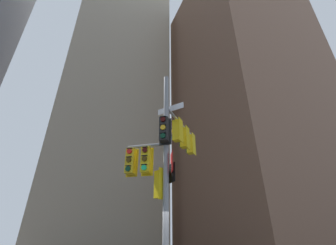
# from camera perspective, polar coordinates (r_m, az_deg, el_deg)

# --- Properties ---
(building_tower_right) EXTENTS (15.24, 15.24, 37.28)m
(building_tower_right) POSITION_cam_1_polar(r_m,az_deg,el_deg) (31.99, 19.18, 6.50)
(building_tower_right) COLOR brown
(building_tower_right) RESTS_ON ground
(building_mid_block) EXTENTS (13.83, 13.83, 52.30)m
(building_mid_block) POSITION_cam_1_polar(r_m,az_deg,el_deg) (39.78, -13.03, 11.55)
(building_mid_block) COLOR tan
(building_mid_block) RESTS_ON ground
(signal_pole_assembly) EXTENTS (3.95, 2.88, 8.28)m
(signal_pole_assembly) POSITION_cam_1_polar(r_m,az_deg,el_deg) (9.49, -0.25, -7.75)
(signal_pole_assembly) COLOR gray
(signal_pole_assembly) RESTS_ON ground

